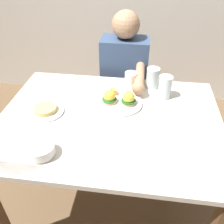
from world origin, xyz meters
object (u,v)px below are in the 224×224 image
Objects in this scene: side_plate at (46,110)px; fork at (191,95)px; fruit_bowl at (41,150)px; water_glass_near at (153,79)px; diner_person at (124,79)px; water_glass_far at (165,88)px; dining_table at (109,133)px; coffee_mug at (131,79)px; eggs_benedict_plate at (119,100)px.

fork is at bearing 19.56° from side_plate.
water_glass_near is (0.48, 0.66, 0.03)m from fruit_bowl.
fork is 0.87m from side_plate.
fruit_bowl is 0.91× the size of water_glass_near.
diner_person reaches higher than fork.
fork is at bearing 14.70° from water_glass_far.
side_plate is (-0.10, 0.31, -0.02)m from fruit_bowl.
dining_table is 9.07× the size of water_glass_near.
coffee_mug is (0.35, 0.66, 0.02)m from fruit_bowl.
eggs_benedict_plate is 2.43× the size of coffee_mug.
side_plate is at bearing -148.63° from water_glass_near.
dining_table is 0.38m from side_plate.
water_glass_near is 0.66× the size of side_plate.
coffee_mug reaches higher than fork.
diner_person is at bearing 87.59° from dining_table.
fruit_bowl is 0.77× the size of fork.
fruit_bowl is 0.33m from side_plate.
coffee_mug is 0.10× the size of diner_person.
water_glass_near is (0.19, 0.22, 0.03)m from eggs_benedict_plate.
diner_person is at bearing 128.91° from water_glass_near.
diner_person is (0.28, 0.91, -0.12)m from fruit_bowl.
diner_person is (-0.01, 0.46, -0.12)m from eggs_benedict_plate.
water_glass_far is at bearing 20.77° from side_plate.
coffee_mug is at bearing -178.20° from water_glass_near.
side_plate is (-0.58, -0.35, -0.04)m from water_glass_near.
coffee_mug is 0.84× the size of water_glass_near.
fruit_bowl is at bearing -129.89° from dining_table.
coffee_mug is 0.13m from water_glass_near.
dining_table is 0.43m from fruit_bowl.
fruit_bowl is 0.82m from water_glass_near.
eggs_benedict_plate is 0.54m from fruit_bowl.
fork is at bearing 39.80° from fruit_bowl.
eggs_benedict_plate is at bearing -156.56° from water_glass_far.
water_glass_near is at bearing 31.37° from side_plate.
coffee_mug is 0.57m from side_plate.
dining_table is at bearing -147.77° from fork.
fruit_bowl is 0.79m from water_glass_far.
dining_table is at bearing 50.11° from fruit_bowl.
dining_table is at bearing -92.41° from diner_person.
diner_person is at bearing 127.50° from water_glass_far.
fruit_bowl reaches higher than side_plate.
water_glass_near is at bearing 57.72° from dining_table.
diner_person is (0.38, 0.60, -0.10)m from side_plate.
coffee_mug is 0.56× the size of side_plate.
water_glass_far is at bearing -165.30° from fork.
eggs_benedict_plate is 0.48m from diner_person.
side_plate reaches higher than dining_table.
eggs_benedict_plate is at bearing -130.55° from water_glass_near.
water_glass_far is (0.30, 0.25, 0.17)m from dining_table.
water_glass_near reaches higher than fork.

